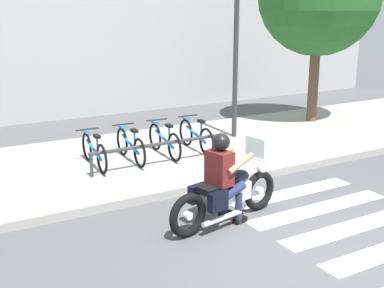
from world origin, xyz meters
name	(u,v)px	position (x,y,z in m)	size (l,w,h in m)	color
ground_plane	(290,246)	(0.00, 0.00, 0.00)	(48.00, 48.00, 0.00)	#4C4C4F
sidewalk	(148,158)	(0.00, 4.66, 0.07)	(24.00, 4.40, 0.15)	gray
crosswalk_stripe_2	(356,226)	(1.33, 0.00, 0.00)	(2.80, 0.40, 0.01)	white
crosswalk_stripe_3	(319,208)	(1.33, 0.80, 0.00)	(2.80, 0.40, 0.01)	white
crosswalk_stripe_4	(287,194)	(1.33, 1.60, 0.00)	(2.80, 0.40, 0.01)	white
motorcycle	(227,194)	(-0.32, 1.13, 0.47)	(2.20, 0.81, 1.26)	black
rider	(223,172)	(-0.40, 1.12, 0.84)	(0.70, 0.62, 1.45)	#591919
bicycle_0	(94,151)	(-1.29, 4.42, 0.48)	(0.48, 1.60, 0.72)	black
bicycle_1	(130,146)	(-0.50, 4.42, 0.49)	(0.48, 1.61, 0.73)	black
bicycle_2	(164,141)	(0.28, 4.41, 0.49)	(0.48, 1.61, 0.74)	black
bicycle_3	(196,136)	(1.07, 4.41, 0.49)	(0.48, 1.60, 0.75)	black
bike_rack	(159,146)	(-0.11, 3.86, 0.56)	(2.96, 0.07, 0.49)	#333338
street_lamp	(236,43)	(2.56, 5.06, 2.42)	(0.28, 0.28, 3.95)	#2D2D33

